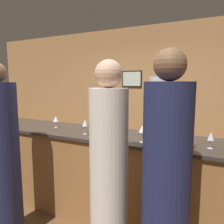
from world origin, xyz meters
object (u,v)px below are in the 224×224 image
guest_2 (2,161)px  guest_0 (109,179)px  guest_1 (166,190)px  bartender (160,137)px  wine_bottle_0 (189,137)px  ice_bucket (158,126)px

guest_2 → guest_0: bearing=5.0°
guest_1 → guest_2: (-1.66, -0.09, -0.02)m
bartender → guest_1: bearing=105.9°
wine_bottle_0 → bartender: bearing=117.8°
guest_0 → wine_bottle_0: guest_0 is taller
guest_1 → wine_bottle_0: size_ratio=6.24×
guest_0 → ice_bucket: size_ratio=8.59×
wine_bottle_0 → guest_2: bearing=-161.1°
guest_1 → ice_bucket: guest_1 is taller
bartender → guest_0: size_ratio=1.05×
guest_1 → guest_2: 1.67m
guest_2 → guest_1: bearing=3.2°
guest_1 → wine_bottle_0: guest_1 is taller
bartender → guest_1: bartender is taller
guest_1 → wine_bottle_0: bearing=80.1°
guest_2 → ice_bucket: bearing=37.4°
guest_0 → guest_1: (0.47, -0.01, 0.02)m
bartender → guest_2: bearing=51.4°
wine_bottle_0 → guest_1: bearing=-99.9°
guest_0 → ice_bucket: 0.99m
bartender → ice_bucket: bartender is taller
guest_1 → guest_2: bearing=-176.8°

